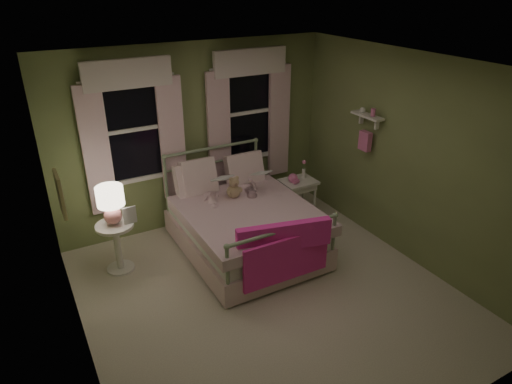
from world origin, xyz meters
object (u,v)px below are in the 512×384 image
bed (243,225)px  teddy_bear (234,189)px  nightstand_right (298,187)px  child_right (247,173)px  nightstand_left (117,241)px  table_lamp (111,202)px  child_left (209,180)px

bed → teddy_bear: size_ratio=6.52×
bed → nightstand_right: bed is taller
child_right → nightstand_left: 1.92m
table_lamp → nightstand_right: table_lamp is taller
child_right → nightstand_right: (0.81, -0.09, -0.35)m
table_lamp → bed: bearing=-12.2°
child_left → child_right: child_left is taller
nightstand_left → nightstand_right: size_ratio=1.02×
child_right → nightstand_right: size_ratio=1.03×
teddy_bear → nightstand_right: teddy_bear is taller
nightstand_right → table_lamp: bearing=180.0°
bed → teddy_bear: 0.50m
table_lamp → child_right: bearing=2.8°
teddy_bear → child_right: bearing=29.5°
child_right → table_lamp: bearing=19.7°
nightstand_left → table_lamp: size_ratio=1.34×
child_right → teddy_bear: child_right is taller
teddy_bear → table_lamp: 1.59m
nightstand_left → nightstand_right: bearing=-0.0°
table_lamp → nightstand_right: (2.67, -0.00, -0.40)m
teddy_bear → nightstand_right: 1.11m
child_left → teddy_bear: child_left is taller
child_left → table_lamp: bearing=17.7°
nightstand_right → bed: bearing=-162.7°
child_right → table_lamp: child_right is taller
child_right → nightstand_right: bearing=-169.7°
bed → nightstand_right: 1.16m
child_left → nightstand_right: 1.42m
child_left → nightstand_right: (1.37, -0.09, -0.37)m
bed → child_left: 0.75m
child_left → nightstand_left: size_ratio=1.07×
bed → nightstand_left: (-1.58, 0.34, 0.04)m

